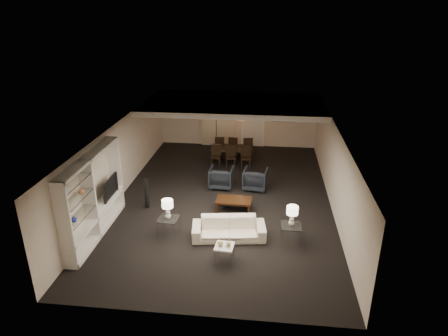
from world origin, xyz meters
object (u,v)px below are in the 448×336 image
pendant_light (241,116)px  side_table_right (291,234)px  side_table_left (169,226)px  coffee_table (234,205)px  armchair_right (255,179)px  chair_nm (231,157)px  chair_fr (248,147)px  armchair_left (221,177)px  chair_nr (246,158)px  marble_table (224,254)px  vase_amber (81,191)px  table_lamp_left (168,209)px  chair_nl (216,156)px  table_lamp_right (292,216)px  vase_blue (74,219)px  chair_fl (220,146)px  floor_lamp (216,129)px  television (107,187)px  sofa (229,229)px  floor_speaker (147,194)px  dining_table (232,155)px  chair_fm (234,146)px

pendant_light → side_table_right: size_ratio=0.94×
side_table_left → side_table_right: 3.40m
coffee_table → pendant_light: bearing=91.4°
armchair_right → chair_nm: 2.16m
armchair_right → chair_fr: bearing=-74.8°
armchair_left → side_table_left: armchair_left is taller
chair_nr → marble_table: bearing=-96.0°
armchair_right → side_table_left: armchair_right is taller
side_table_left → vase_amber: 2.57m
table_lamp_left → marble_table: bearing=-32.9°
vase_amber → chair_nl: size_ratio=0.18×
table_lamp_left → table_lamp_right: same height
table_lamp_right → vase_blue: 5.60m
chair_fr → table_lamp_right: bearing=95.9°
chair_fr → side_table_right: bearing=95.9°
table_lamp_left → chair_fl: size_ratio=0.65×
armchair_right → side_table_right: bearing=115.5°
armchair_left → chair_fr: chair_fr is taller
vase_amber → chair_fl: vase_amber is taller
side_table_left → coffee_table: bearing=43.3°
side_table_right → pendant_light: bearing=106.9°
floor_lamp → chair_nm: bearing=-70.0°
pendant_light → floor_lamp: bearing=126.0°
armchair_right → table_lamp_right: size_ratio=1.44×
pendant_light → floor_lamp: 2.36m
armchair_left → armchair_right: same height
table_lamp_left → chair_nr: (1.85, 5.18, -0.36)m
coffee_table → table_lamp_left: (-1.70, -1.60, 0.60)m
chair_fr → side_table_left: bearing=66.6°
pendant_light → side_table_right: pendant_light is taller
chair_nl → television: bearing=-118.9°
coffee_table → vase_blue: vase_blue is taller
coffee_table → chair_nr: (0.15, 3.58, 0.24)m
chair_nr → chair_fr: size_ratio=1.00×
sofa → floor_speaker: 3.15m
armchair_right → side_table_left: 4.02m
armchair_left → television: television is taller
chair_nm → coffee_table: bearing=-88.5°
dining_table → floor_lamp: bearing=115.1°
chair_nm → chair_fr: same height
vase_amber → chair_nr: size_ratio=0.18×
pendant_light → vase_amber: pendant_light is taller
chair_nl → chair_fm: 1.43m
dining_table → chair_fm: (-0.00, 0.65, 0.14)m
armchair_right → table_lamp_left: 4.05m
floor_speaker → chair_fl: size_ratio=1.14×
sofa → armchair_right: (0.60, 3.30, 0.08)m
side_table_right → television: television is taller
television → chair_fm: bearing=-29.2°
sofa → chair_fm: bearing=86.5°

